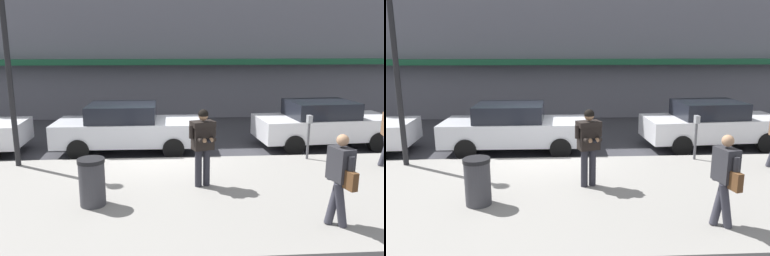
% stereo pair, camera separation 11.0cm
% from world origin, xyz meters
% --- Properties ---
extents(ground_plane, '(80.00, 80.00, 0.00)m').
position_xyz_m(ground_plane, '(0.00, 0.00, 0.00)').
color(ground_plane, '#333338').
extents(sidewalk, '(32.00, 5.30, 0.14)m').
position_xyz_m(sidewalk, '(1.00, -2.85, 0.07)').
color(sidewalk, gray).
rests_on(sidewalk, ground).
extents(curb_paint_line, '(28.00, 0.12, 0.01)m').
position_xyz_m(curb_paint_line, '(1.00, 0.05, 0.00)').
color(curb_paint_line, silver).
rests_on(curb_paint_line, ground).
extents(parked_sedan_mid, '(4.52, 1.96, 1.54)m').
position_xyz_m(parked_sedan_mid, '(-0.98, 0.97, 0.79)').
color(parked_sedan_mid, silver).
rests_on(parked_sedan_mid, ground).
extents(parked_sedan_far, '(4.62, 2.17, 1.54)m').
position_xyz_m(parked_sedan_far, '(5.44, 1.18, 0.79)').
color(parked_sedan_far, silver).
rests_on(parked_sedan_far, ground).
extents(man_texting_on_phone, '(0.63, 0.64, 1.81)m').
position_xyz_m(man_texting_on_phone, '(1.07, -2.50, 1.25)').
color(man_texting_on_phone, '#23232B').
rests_on(man_texting_on_phone, sidewalk).
extents(pedestrian_with_bag, '(0.40, 0.72, 1.70)m').
position_xyz_m(pedestrian_with_bag, '(3.29, -4.61, 1.11)').
color(pedestrian_with_bag, '#33333D').
rests_on(pedestrian_with_bag, sidewalk).
extents(street_lamp_post, '(0.36, 0.36, 4.88)m').
position_xyz_m(street_lamp_post, '(-3.77, -0.65, 3.14)').
color(street_lamp_post, black).
rests_on(street_lamp_post, sidewalk).
extents(parking_meter, '(0.12, 0.18, 1.27)m').
position_xyz_m(parking_meter, '(4.26, -0.60, 0.97)').
color(parking_meter, '#4C4C51').
rests_on(parking_meter, sidewalk).
extents(trash_bin, '(0.55, 0.55, 0.98)m').
position_xyz_m(trash_bin, '(-1.26, -3.39, 0.63)').
color(trash_bin, '#38383D').
rests_on(trash_bin, sidewalk).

